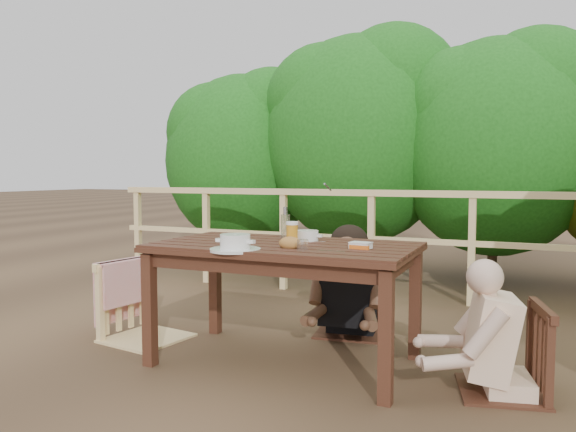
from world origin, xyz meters
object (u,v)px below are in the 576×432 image
at_px(chair_right, 503,309).
at_px(diner_right, 510,284).
at_px(woman, 353,250).
at_px(chair_far, 352,267).
at_px(bread_roll, 290,243).
at_px(tumbler, 303,246).
at_px(soup_far, 307,237).
at_px(soup_near, 235,243).
at_px(butter_tub, 361,247).
at_px(bottle, 285,226).
at_px(beer_glass, 292,233).
at_px(chair_left, 145,267).
at_px(table, 285,304).

height_order(chair_right, diner_right, diner_right).
bearing_deg(woman, chair_far, 82.33).
height_order(bread_roll, tumbler, bread_roll).
bearing_deg(chair_far, chair_right, -42.98).
xyz_separation_m(diner_right, soup_far, (-1.21, 0.17, 0.18)).
distance_m(soup_near, soup_far, 0.56).
bearing_deg(butter_tub, diner_right, 11.07).
bearing_deg(soup_far, chair_right, -8.11).
distance_m(soup_far, butter_tub, 0.47).
bearing_deg(bottle, butter_tub, -10.41).
relative_size(diner_right, butter_tub, 9.84).
bearing_deg(diner_right, butter_tub, 80.96).
relative_size(woman, bread_roll, 9.11).
bearing_deg(soup_near, bottle, 69.95).
bearing_deg(beer_glass, chair_left, -179.33).
relative_size(soup_near, soup_far, 1.20).
relative_size(chair_far, diner_right, 0.83).
relative_size(soup_near, bottle, 1.24).
height_order(soup_far, bread_roll, soup_far).
xyz_separation_m(beer_glass, butter_tub, (0.46, -0.09, -0.05)).
relative_size(chair_left, soup_far, 4.27).
bearing_deg(diner_right, chair_left, 76.31).
relative_size(table, tumbler, 20.93).
xyz_separation_m(chair_far, bread_roll, (-0.08, -0.94, 0.27)).
relative_size(beer_glass, butter_tub, 1.21).
distance_m(woman, soup_near, 1.18).
bearing_deg(bottle, chair_right, -1.72).
relative_size(diner_right, beer_glass, 8.13).
distance_m(table, bread_roll, 0.45).
distance_m(chair_right, butter_tub, 0.82).
xyz_separation_m(chair_left, chair_far, (1.27, 0.72, -0.03)).
xyz_separation_m(chair_far, butter_tub, (0.30, -0.81, 0.26)).
xyz_separation_m(bread_roll, butter_tub, (0.38, 0.13, -0.01)).
bearing_deg(tumbler, bottle, 128.32).
bearing_deg(table, woman, 76.57).
relative_size(chair_left, tumbler, 13.78).
distance_m(chair_right, tumbler, 1.11).
height_order(table, chair_left, chair_left).
distance_m(table, chair_left, 1.09).
bearing_deg(woman, beer_glass, 69.57).
bearing_deg(chair_left, chair_right, -81.41).
bearing_deg(beer_glass, tumbler, -57.40).
xyz_separation_m(soup_far, bread_roll, (0.04, -0.35, -0.00)).
height_order(chair_far, soup_near, chair_far).
distance_m(soup_near, bread_roll, 0.31).
xyz_separation_m(woman, bottle, (-0.21, -0.73, 0.23)).
distance_m(table, chair_far, 0.80).
bearing_deg(bread_roll, chair_right, 9.28).
xyz_separation_m(soup_far, beer_glass, (-0.05, -0.13, 0.03)).
bearing_deg(bread_roll, bottle, 119.89).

